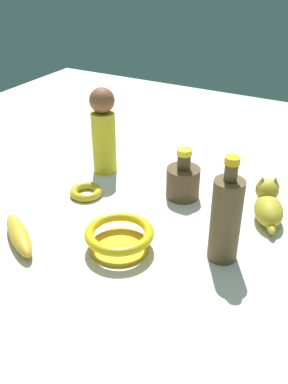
{
  "coord_description": "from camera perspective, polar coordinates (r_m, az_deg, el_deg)",
  "views": [
    {
      "loc": [
        0.43,
        -0.78,
        0.58
      ],
      "look_at": [
        0.0,
        0.0,
        0.06
      ],
      "focal_mm": 40.86,
      "sensor_mm": 36.0,
      "label": 1
    }
  ],
  "objects": [
    {
      "name": "cat_figurine",
      "position": [
        1.06,
        15.91,
        -1.55
      ],
      "size": [
        0.1,
        0.14,
        0.09
      ],
      "color": "gold",
      "rests_on": "ground"
    },
    {
      "name": "person_figure_adult",
      "position": [
        1.21,
        -5.32,
        7.98
      ],
      "size": [
        0.08,
        0.08,
        0.24
      ],
      "color": "gold",
      "rests_on": "ground"
    },
    {
      "name": "nail_polish_jar",
      "position": [
        1.17,
        11.01,
        1.05
      ],
      "size": [
        0.04,
        0.04,
        0.04
      ],
      "color": "black",
      "rests_on": "ground"
    },
    {
      "name": "ground",
      "position": [
        1.06,
        0.0,
        -2.84
      ],
      "size": [
        2.0,
        2.0,
        0.0
      ],
      "primitive_type": "plane",
      "color": "silver"
    },
    {
      "name": "banana",
      "position": [
        0.99,
        -16.0,
        -5.4
      ],
      "size": [
        0.16,
        0.13,
        0.04
      ],
      "primitive_type": "ellipsoid",
      "rotation": [
        0.0,
        0.0,
        2.54
      ],
      "color": "gold",
      "rests_on": "ground"
    },
    {
      "name": "bottle_tall",
      "position": [
        0.89,
        10.63,
        -3.39
      ],
      "size": [
        0.06,
        0.06,
        0.23
      ],
      "color": "brown",
      "rests_on": "ground"
    },
    {
      "name": "bowl",
      "position": [
        0.93,
        -3.23,
        -5.84
      ],
      "size": [
        0.15,
        0.15,
        0.05
      ],
      "color": "gold",
      "rests_on": "ground"
    },
    {
      "name": "bottle_short",
      "position": [
        1.11,
        5.11,
        1.53
      ],
      "size": [
        0.08,
        0.08,
        0.13
      ],
      "color": "brown",
      "rests_on": "ground"
    },
    {
      "name": "bangle",
      "position": [
        1.14,
        -7.55,
        0.05
      ],
      "size": [
        0.09,
        0.09,
        0.02
      ],
      "primitive_type": "torus",
      "color": "gold",
      "rests_on": "ground"
    }
  ]
}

